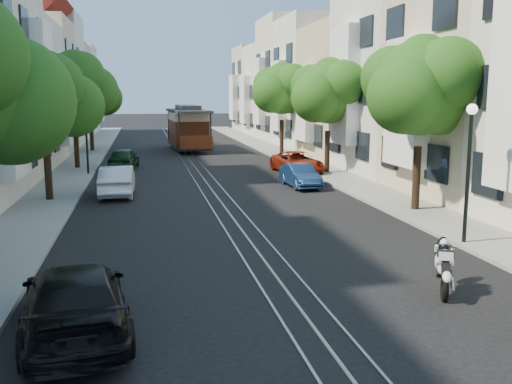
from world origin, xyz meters
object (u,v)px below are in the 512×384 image
tree_w_d (90,94)px  parked_car_w_far (124,158)px  tree_e_b (422,89)px  tree_w_c (74,86)px  parked_car_e_far (297,162)px  parked_car_w_mid (117,181)px  tree_e_c (330,94)px  sportbike_rider (444,263)px  parked_car_e_mid (300,176)px  tree_w_b (45,98)px  parked_car_w_near (75,300)px  lamp_west (86,125)px  cable_car (188,126)px  tree_e_d (283,90)px  lamp_east (469,153)px

tree_w_d → parked_car_w_far: 12.22m
tree_e_b → tree_w_c: (-14.40, 16.00, 0.34)m
parked_car_e_far → tree_w_d: bearing=124.8°
tree_w_c → parked_car_w_mid: bearing=-74.5°
tree_e_c → sportbike_rider: size_ratio=3.99×
parked_car_e_mid → sportbike_rider: bearing=-96.1°
tree_w_b → parked_car_w_near: tree_w_b is taller
tree_w_b → tree_e_b: bearing=-19.1°
lamp_west → cable_car: size_ratio=0.47×
tree_e_b → tree_w_b: (-14.40, 5.00, -0.34)m
tree_e_d → lamp_east: size_ratio=1.65×
tree_w_c → tree_e_b: bearing=-48.0°
tree_e_b → lamp_east: bearing=-100.9°
sportbike_rider → tree_w_c: bearing=138.0°
parked_car_e_mid → lamp_west: bearing=146.9°
parked_car_e_far → sportbike_rider: bearing=-100.9°
lamp_east → parked_car_e_far: lamp_east is taller
lamp_west → cable_car: 15.56m
tree_e_d → parked_car_e_far: tree_e_d is taller
sportbike_rider → lamp_east: bearing=77.9°
lamp_west → parked_car_w_mid: size_ratio=1.00×
tree_w_c → lamp_east: bearing=-57.4°
tree_e_c → tree_w_b: (-14.40, -6.00, -0.20)m
sportbike_rider → lamp_west: bearing=139.0°
parked_car_w_mid → sportbike_rider: bearing=119.2°
sportbike_rider → tree_e_b: bearing=91.4°
tree_w_b → lamp_east: 16.81m
tree_e_b → parked_car_w_near: (-11.82, -9.45, -4.05)m
lamp_west → parked_car_w_mid: bearing=-74.7°
tree_e_c → parked_car_e_far: 4.37m
parked_car_e_mid → parked_car_w_far: bearing=131.6°
lamp_east → tree_e_c: bearing=86.6°
tree_e_b → cable_car: (-6.76, 26.99, -2.74)m
parked_car_e_mid → tree_e_c: bearing=53.3°
sportbike_rider → parked_car_e_mid: 15.49m
parked_car_w_near → tree_e_c: bearing=-127.0°
lamp_east → tree_e_b: bearing=79.1°
cable_car → parked_car_e_mid: 20.65m
parked_car_e_far → tree_e_c: bearing=-29.8°
sportbike_rider → parked_car_w_near: 8.11m
tree_e_c → tree_w_b: bearing=-157.4°
tree_e_c → lamp_east: tree_e_c is taller
tree_w_c → lamp_east: size_ratio=1.71×
tree_w_d → tree_w_b: bearing=-90.0°
tree_e_c → parked_car_e_mid: bearing=-123.9°
parked_car_e_far → tree_w_c: bearing=156.5°
tree_w_b → cable_car: bearing=70.8°
tree_w_d → parked_car_w_far: (2.74, -11.24, -3.94)m
tree_e_c → parked_car_e_far: (-1.66, 0.76, -3.97)m
parked_car_e_far → parked_car_e_mid: bearing=-108.5°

